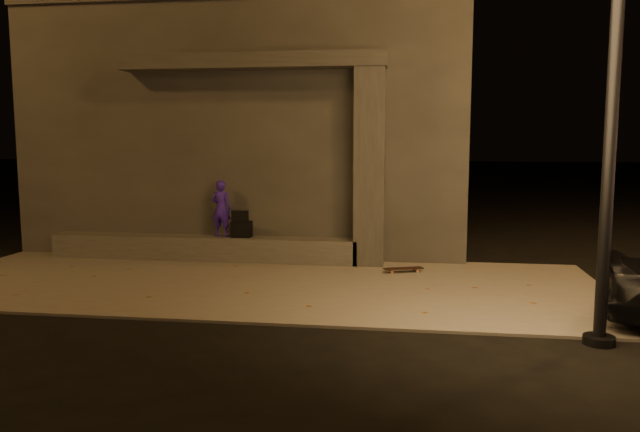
% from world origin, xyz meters
% --- Properties ---
extents(ground, '(120.00, 120.00, 0.00)m').
position_xyz_m(ground, '(0.00, 0.00, 0.00)').
color(ground, black).
rests_on(ground, ground).
extents(sidewalk, '(11.00, 4.40, 0.04)m').
position_xyz_m(sidewalk, '(0.00, 2.00, 0.02)').
color(sidewalk, slate).
rests_on(sidewalk, ground).
extents(building, '(9.00, 5.10, 5.22)m').
position_xyz_m(building, '(-1.00, 6.49, 2.61)').
color(building, '#3B3936').
rests_on(building, ground).
extents(ledge, '(6.00, 0.55, 0.45)m').
position_xyz_m(ledge, '(-1.50, 3.75, 0.27)').
color(ledge, '#4C4A45').
rests_on(ledge, sidewalk).
extents(column, '(0.55, 0.55, 3.60)m').
position_xyz_m(column, '(1.70, 3.75, 1.84)').
color(column, '#3B3936').
rests_on(column, sidewalk).
extents(canopy, '(5.00, 0.70, 0.28)m').
position_xyz_m(canopy, '(-0.50, 3.80, 3.78)').
color(canopy, '#3B3936').
rests_on(canopy, column).
extents(skateboarder, '(0.43, 0.32, 1.09)m').
position_xyz_m(skateboarder, '(-1.13, 3.75, 1.04)').
color(skateboarder, '#371BB2').
rests_on(skateboarder, ledge).
extents(backpack, '(0.38, 0.25, 0.53)m').
position_xyz_m(backpack, '(-0.74, 3.75, 0.67)').
color(backpack, black).
rests_on(backpack, ledge).
extents(skateboard, '(0.72, 0.41, 0.08)m').
position_xyz_m(skateboard, '(2.35, 3.10, 0.10)').
color(skateboard, black).
rests_on(skateboard, sidewalk).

